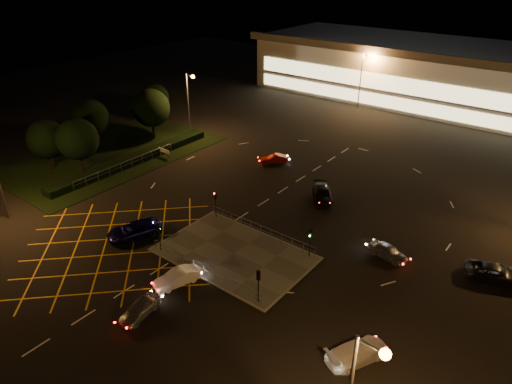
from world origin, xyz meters
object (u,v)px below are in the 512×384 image
Objects in this scene: signal_ne at (310,237)px; car_circ_red at (274,159)px; car_far_dkgrey at (323,194)px; car_near_silver at (140,309)px; signal_nw at (215,199)px; car_approach_white at (358,352)px; car_right_silver at (388,251)px; car_left_blue at (134,230)px; signal_se at (258,280)px; car_east_grey at (496,273)px; car_queue_white at (177,278)px; signal_sw at (159,231)px.

signal_ne reaches higher than car_circ_red.
car_far_dkgrey is 1.38× the size of car_circ_red.
car_near_silver is at bearing -130.42° from car_far_dkgrey.
signal_nw is 0.64× the size of car_approach_white.
car_near_silver is at bearing 160.21° from car_right_silver.
car_circ_red is at bearing 111.59° from car_left_blue.
signal_se and signal_nw have the same top height.
car_approach_white is (14.18, -19.20, -0.03)m from car_far_dkgrey.
signal_ne reaches higher than car_east_grey.
car_circ_red is 34.88m from car_approach_white.
signal_ne is 12.75m from car_queue_white.
signal_ne is (0.00, 7.99, 0.00)m from signal_se.
signal_se is 21.34m from car_east_grey.
car_queue_white is 0.84× the size of car_approach_white.
signal_sw reaches higher than car_right_silver.
signal_nw reaches higher than car_circ_red.
car_far_dkgrey is (-4.92, 10.81, -1.63)m from signal_ne.
car_queue_white is at bearing 6.34° from car_left_blue.
car_right_silver is (22.01, 12.47, -0.09)m from car_left_blue.
signal_nw is 12.00m from signal_ne.
signal_sw reaches higher than car_circ_red.
signal_nw is 18.55m from car_right_silver.
car_far_dkgrey is (11.20, 18.65, -0.02)m from car_left_blue.
signal_sw and signal_se have the same top height.
car_approach_white is at bearing 23.65° from car_queue_white.
car_left_blue is 1.49× the size of car_circ_red.
signal_se is 9.41m from car_approach_white.
car_left_blue is at bearing -154.06° from signal_ne.
signal_sw reaches higher than car_approach_white.
car_left_blue reaches higher than car_near_silver.
car_left_blue is 1.08× the size of car_far_dkgrey.
car_east_grey is (8.95, 2.64, 0.06)m from car_right_silver.
signal_se is at bearing 38.32° from car_near_silver.
car_queue_white is 27.79m from car_circ_red.
signal_sw is 0.59× the size of car_east_grey.
car_right_silver is at bearing -115.01° from signal_se.
signal_nw reaches higher than car_left_blue.
signal_sw reaches higher than car_far_dkgrey.
car_east_grey reaches higher than car_approach_white.
signal_sw reaches higher than car_east_grey.
car_near_silver is 25.90m from car_far_dkgrey.
car_circ_red is (-10.81, 5.13, -0.13)m from car_far_dkgrey.
signal_nw is at bearing 131.58° from car_queue_white.
signal_se reaches higher than car_circ_red.
car_east_grey is (14.84, 7.26, -1.63)m from signal_ne.
signal_sw is 0.82× the size of car_near_silver.
signal_nw is at bearing 117.08° from car_right_silver.
car_far_dkgrey is at bearing 16.92° from car_circ_red.
car_east_grey is 16.62m from car_approach_white.
car_queue_white is 1.12× the size of car_circ_red.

